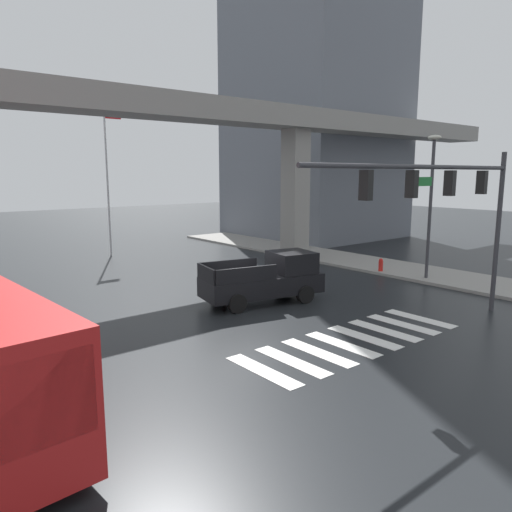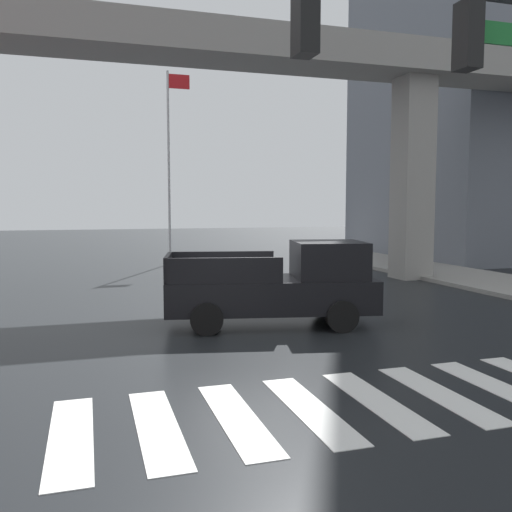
# 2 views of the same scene
# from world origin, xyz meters

# --- Properties ---
(ground_plane) EXTENTS (120.00, 120.00, 0.00)m
(ground_plane) POSITION_xyz_m (0.00, 0.00, 0.00)
(ground_plane) COLOR black
(crosswalk_stripes) EXTENTS (8.25, 2.80, 0.01)m
(crosswalk_stripes) POSITION_xyz_m (0.00, -5.55, 0.01)
(crosswalk_stripes) COLOR silver
(crosswalk_stripes) RESTS_ON ground
(elevated_overpass) EXTENTS (58.52, 2.51, 9.28)m
(elevated_overpass) POSITION_xyz_m (0.00, 6.74, 8.06)
(elevated_overpass) COLOR gray
(elevated_overpass) RESTS_ON ground
(pickup_truck) EXTENTS (5.38, 2.90, 2.08)m
(pickup_truck) POSITION_xyz_m (1.01, -0.10, 0.99)
(pickup_truck) COLOR black
(pickup_truck) RESTS_ON ground
(flagpole) EXTENTS (1.16, 0.12, 9.68)m
(flagpole) POSITION_xyz_m (0.54, 15.23, 5.63)
(flagpole) COLOR silver
(flagpole) RESTS_ON ground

